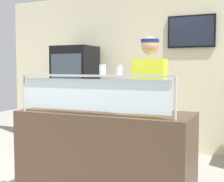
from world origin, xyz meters
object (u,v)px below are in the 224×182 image
(pizza_tray, at_px, (124,110))
(drink_fridge, at_px, (75,97))
(worker_figure, at_px, (150,101))
(pepper_flake_shaker, at_px, (119,71))
(pizza_server, at_px, (124,108))
(parmesan_shaker, at_px, (103,70))

(pizza_tray, bearing_deg, drink_fridge, 132.35)
(pizza_tray, bearing_deg, worker_figure, 81.12)
(pepper_flake_shaker, bearing_deg, drink_fridge, 128.83)
(pepper_flake_shaker, distance_m, worker_figure, 1.02)
(pizza_server, bearing_deg, pepper_flake_shaker, -69.85)
(pizza_server, bearing_deg, parmesan_shaker, -96.99)
(parmesan_shaker, distance_m, drink_fridge, 2.70)
(pizza_server, height_order, drink_fridge, drink_fridge)
(pizza_server, distance_m, drink_fridge, 2.45)
(pizza_tray, xyz_separation_m, worker_figure, (0.09, 0.59, 0.04))
(pizza_tray, height_order, pizza_server, pizza_server)
(pizza_tray, relative_size, drink_fridge, 0.24)
(pepper_flake_shaker, xyz_separation_m, worker_figure, (-0.01, 0.95, -0.36))
(pizza_server, xyz_separation_m, worker_figure, (0.08, 0.61, 0.02))
(drink_fridge, bearing_deg, worker_figure, -34.76)
(pizza_tray, height_order, drink_fridge, drink_fridge)
(pepper_flake_shaker, bearing_deg, pizza_tray, 105.50)
(parmesan_shaker, distance_m, worker_figure, 1.03)
(pepper_flake_shaker, height_order, drink_fridge, drink_fridge)
(pizza_tray, relative_size, worker_figure, 0.24)
(parmesan_shaker, bearing_deg, pepper_flake_shaker, -0.00)
(parmesan_shaker, distance_m, pepper_flake_shaker, 0.17)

